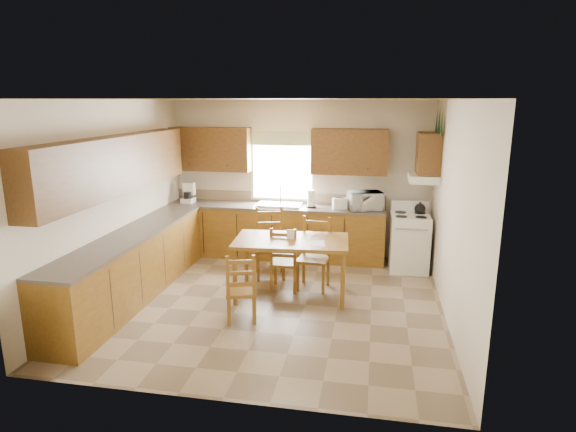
% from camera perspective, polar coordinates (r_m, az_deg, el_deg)
% --- Properties ---
extents(floor, '(4.50, 4.50, 0.00)m').
position_cam_1_polar(floor, '(6.67, -1.76, -10.20)').
color(floor, '#877359').
rests_on(floor, ground).
extents(ceiling, '(4.50, 4.50, 0.00)m').
position_cam_1_polar(ceiling, '(6.10, -1.95, 13.68)').
color(ceiling, olive).
rests_on(ceiling, floor).
extents(wall_left, '(4.50, 4.50, 0.00)m').
position_cam_1_polar(wall_left, '(7.07, -19.99, 1.84)').
color(wall_left, beige).
rests_on(wall_left, floor).
extents(wall_right, '(4.50, 4.50, 0.00)m').
position_cam_1_polar(wall_right, '(6.19, 18.97, 0.34)').
color(wall_right, beige).
rests_on(wall_right, floor).
extents(wall_back, '(4.50, 4.50, 0.00)m').
position_cam_1_polar(wall_back, '(8.42, 1.38, 4.43)').
color(wall_back, beige).
rests_on(wall_back, floor).
extents(wall_front, '(4.50, 4.50, 0.00)m').
position_cam_1_polar(wall_front, '(4.16, -8.42, -5.36)').
color(wall_front, beige).
rests_on(wall_front, floor).
extents(lower_cab_back, '(3.75, 0.60, 0.88)m').
position_cam_1_polar(lower_cab_back, '(8.40, -1.50, -1.96)').
color(lower_cab_back, brown).
rests_on(lower_cab_back, floor).
extents(lower_cab_left, '(0.60, 3.60, 0.88)m').
position_cam_1_polar(lower_cab_left, '(7.03, -17.87, -5.76)').
color(lower_cab_left, brown).
rests_on(lower_cab_left, floor).
extents(counter_back, '(3.75, 0.63, 0.04)m').
position_cam_1_polar(counter_back, '(8.29, -1.52, 1.11)').
color(counter_back, brown).
rests_on(counter_back, lower_cab_back).
extents(counter_left, '(0.63, 3.60, 0.04)m').
position_cam_1_polar(counter_left, '(6.90, -18.15, -2.15)').
color(counter_left, brown).
rests_on(counter_left, lower_cab_left).
extents(backsplash, '(3.75, 0.01, 0.18)m').
position_cam_1_polar(backsplash, '(8.54, -1.13, 2.24)').
color(backsplash, '#85704F').
rests_on(backsplash, counter_back).
extents(upper_cab_back_left, '(1.41, 0.33, 0.75)m').
position_cam_1_polar(upper_cab_back_left, '(8.58, -9.13, 7.83)').
color(upper_cab_back_left, brown).
rests_on(upper_cab_back_left, wall_back).
extents(upper_cab_back_right, '(1.25, 0.33, 0.75)m').
position_cam_1_polar(upper_cab_back_right, '(8.11, 7.31, 7.57)').
color(upper_cab_back_right, brown).
rests_on(upper_cab_back_right, wall_back).
extents(upper_cab_left, '(0.33, 3.60, 0.75)m').
position_cam_1_polar(upper_cab_left, '(6.78, -19.75, 5.72)').
color(upper_cab_left, brown).
rests_on(upper_cab_left, wall_left).
extents(upper_cab_stove, '(0.33, 0.62, 0.62)m').
position_cam_1_polar(upper_cab_stove, '(7.70, 16.28, 7.16)').
color(upper_cab_stove, brown).
rests_on(upper_cab_stove, wall_right).
extents(range_hood, '(0.44, 0.62, 0.12)m').
position_cam_1_polar(range_hood, '(7.74, 15.73, 4.39)').
color(range_hood, white).
rests_on(range_hood, wall_right).
extents(window_frame, '(1.13, 0.02, 1.18)m').
position_cam_1_polar(window_frame, '(8.42, -0.67, 5.81)').
color(window_frame, white).
rests_on(window_frame, wall_back).
extents(window_pane, '(1.05, 0.01, 1.10)m').
position_cam_1_polar(window_pane, '(8.41, -0.67, 5.80)').
color(window_pane, white).
rests_on(window_pane, wall_back).
extents(window_valance, '(1.19, 0.01, 0.24)m').
position_cam_1_polar(window_valance, '(8.33, -0.72, 9.19)').
color(window_valance, '#587E3B').
rests_on(window_valance, wall_back).
extents(sink_basin, '(0.75, 0.45, 0.04)m').
position_cam_1_polar(sink_basin, '(8.26, -1.01, 1.36)').
color(sink_basin, silver).
rests_on(sink_basin, counter_back).
extents(pine_decal_a, '(0.22, 0.22, 0.36)m').
position_cam_1_polar(pine_decal_a, '(7.36, 17.80, 10.54)').
color(pine_decal_a, '#12391E').
rests_on(pine_decal_a, wall_right).
extents(pine_decal_b, '(0.22, 0.22, 0.36)m').
position_cam_1_polar(pine_decal_b, '(7.68, 17.52, 10.96)').
color(pine_decal_b, '#12391E').
rests_on(pine_decal_b, wall_right).
extents(pine_decal_c, '(0.22, 0.22, 0.36)m').
position_cam_1_polar(pine_decal_c, '(7.99, 17.23, 10.77)').
color(pine_decal_c, '#12391E').
rests_on(pine_decal_c, wall_right).
extents(stove, '(0.62, 0.64, 0.89)m').
position_cam_1_polar(stove, '(8.00, 14.14, -3.12)').
color(stove, white).
rests_on(stove, floor).
extents(coffeemaker, '(0.23, 0.27, 0.36)m').
position_cam_1_polar(coffeemaker, '(8.68, -11.78, 2.74)').
color(coffeemaker, white).
rests_on(coffeemaker, counter_back).
extents(paper_towel, '(0.16, 0.16, 0.29)m').
position_cam_1_polar(paper_towel, '(8.13, 2.75, 2.05)').
color(paper_towel, white).
rests_on(paper_towel, counter_back).
extents(toaster, '(0.26, 0.21, 0.18)m').
position_cam_1_polar(toaster, '(8.05, 6.15, 1.48)').
color(toaster, white).
rests_on(toaster, counter_back).
extents(microwave, '(0.59, 0.50, 0.30)m').
position_cam_1_polar(microwave, '(8.04, 9.14, 1.79)').
color(microwave, white).
rests_on(microwave, counter_back).
extents(dining_table, '(1.61, 0.99, 0.83)m').
position_cam_1_polar(dining_table, '(6.72, 0.38, -6.18)').
color(dining_table, brown).
rests_on(dining_table, floor).
extents(chair_near_left, '(0.41, 0.39, 0.94)m').
position_cam_1_polar(chair_near_left, '(6.95, -0.37, -5.02)').
color(chair_near_left, brown).
rests_on(chair_near_left, floor).
extents(chair_near_right, '(0.46, 0.44, 0.89)m').
position_cam_1_polar(chair_near_right, '(6.03, -5.58, -8.34)').
color(chair_near_right, brown).
rests_on(chair_near_right, floor).
extents(chair_far_left, '(0.47, 0.45, 1.03)m').
position_cam_1_polar(chair_far_left, '(6.97, 3.04, -4.59)').
color(chair_far_left, brown).
rests_on(chair_far_left, floor).
extents(chair_far_right, '(0.55, 0.54, 1.07)m').
position_cam_1_polar(chair_far_right, '(7.41, -2.14, -3.33)').
color(chair_far_right, brown).
rests_on(chair_far_right, floor).
extents(table_paper, '(0.26, 0.31, 0.00)m').
position_cam_1_polar(table_paper, '(6.42, 3.45, -3.25)').
color(table_paper, white).
rests_on(table_paper, dining_table).
extents(table_card, '(0.10, 0.03, 0.13)m').
position_cam_1_polar(table_card, '(6.60, 0.29, -2.18)').
color(table_card, white).
rests_on(table_card, dining_table).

